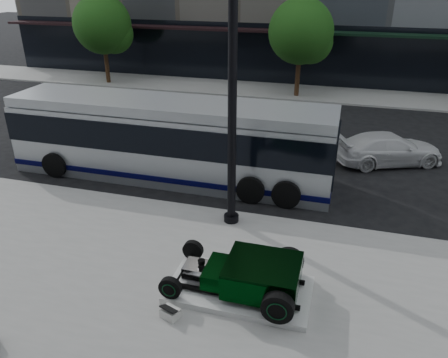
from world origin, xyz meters
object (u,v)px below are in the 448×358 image
(hot_rod, at_px, (253,275))
(transit_bus, at_px, (170,139))
(lamppost, at_px, (232,100))
(white_sedan, at_px, (389,149))

(hot_rod, height_order, transit_bus, transit_bus)
(hot_rod, relative_size, lamppost, 0.39)
(lamppost, distance_m, white_sedan, 8.67)
(hot_rod, distance_m, lamppost, 4.74)
(hot_rod, bearing_deg, lamppost, 113.63)
(hot_rod, bearing_deg, white_sedan, 69.78)
(lamppost, bearing_deg, hot_rod, -66.37)
(transit_bus, relative_size, white_sedan, 2.81)
(lamppost, xyz_separation_m, transit_bus, (-3.13, 2.84, -2.46))
(hot_rod, relative_size, transit_bus, 0.27)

